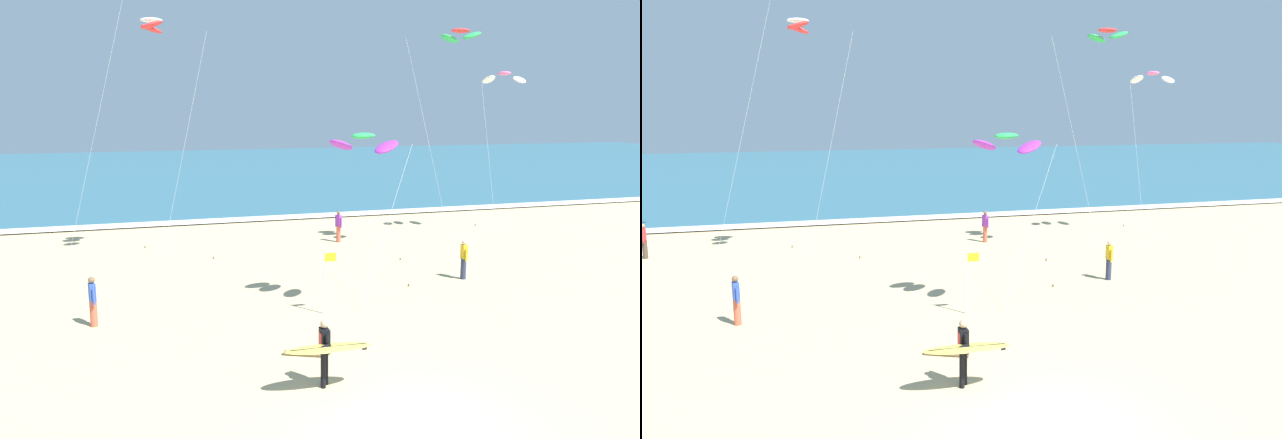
% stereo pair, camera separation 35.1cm
% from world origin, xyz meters
% --- Properties ---
extents(ground_plane, '(160.00, 160.00, 0.00)m').
position_xyz_m(ground_plane, '(0.00, 0.00, 0.00)').
color(ground_plane, tan).
extents(ocean_water, '(160.00, 60.00, 0.08)m').
position_xyz_m(ocean_water, '(0.00, 54.80, 0.04)').
color(ocean_water, '#2D6075').
rests_on(ocean_water, ground).
extents(shoreline_foam, '(160.00, 1.51, 0.01)m').
position_xyz_m(shoreline_foam, '(0.00, 25.10, 0.09)').
color(shoreline_foam, white).
rests_on(shoreline_foam, ocean_water).
extents(surfer_lead, '(2.14, 0.94, 1.71)m').
position_xyz_m(surfer_lead, '(-1.22, 2.20, 1.05)').
color(surfer_lead, black).
rests_on(surfer_lead, ground).
extents(kite_arc_rose_mid, '(2.31, 3.42, 8.46)m').
position_xyz_m(kite_arc_rose_mid, '(12.71, 17.01, 8.13)').
color(kite_arc_rose_mid, white).
rests_on(kite_arc_rose_mid, ground).
extents(kite_arc_ivory_far, '(2.75, 2.11, 10.31)m').
position_xyz_m(kite_arc_ivory_far, '(-4.45, 16.18, 10.01)').
color(kite_arc_ivory_far, red).
rests_on(kite_arc_ivory_far, ground).
extents(kite_arc_scarlet_high, '(3.60, 2.25, 10.10)m').
position_xyz_m(kite_arc_scarlet_high, '(8.58, 14.13, 9.79)').
color(kite_arc_scarlet_high, green).
rests_on(kite_arc_scarlet_high, ground).
extents(kite_arc_emerald_low, '(3.85, 3.36, 5.92)m').
position_xyz_m(kite_arc_emerald_low, '(1.67, 7.59, 5.59)').
color(kite_arc_emerald_low, purple).
rests_on(kite_arc_emerald_low, ground).
extents(bystander_blue_top, '(0.25, 0.49, 1.59)m').
position_xyz_m(bystander_blue_top, '(-6.87, 8.45, 0.81)').
color(bystander_blue_top, '#D8593F').
rests_on(bystander_blue_top, ground).
extents(bystander_purple_top, '(0.28, 0.47, 1.59)m').
position_xyz_m(bystander_purple_top, '(4.24, 17.88, 0.81)').
color(bystander_purple_top, '#D8593F').
rests_on(bystander_purple_top, ground).
extents(bystander_yellow_top, '(0.22, 0.50, 1.59)m').
position_xyz_m(bystander_yellow_top, '(6.85, 10.01, 0.81)').
color(bystander_yellow_top, '#2D334C').
rests_on(bystander_yellow_top, ground).
extents(bystander_red_top, '(0.22, 0.50, 1.59)m').
position_xyz_m(bystander_red_top, '(-11.50, 18.67, 0.81)').
color(bystander_red_top, '#4C3D2D').
rests_on(bystander_red_top, ground).
extents(lifeguard_flag, '(0.44, 0.05, 2.10)m').
position_xyz_m(lifeguard_flag, '(0.40, 7.58, 1.27)').
color(lifeguard_flag, silver).
rests_on(lifeguard_flag, ground).
extents(driftwood_log, '(1.18, 0.65, 0.14)m').
position_xyz_m(driftwood_log, '(-1.17, 4.30, 0.07)').
color(driftwood_log, '#846B4C').
rests_on(driftwood_log, ground).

